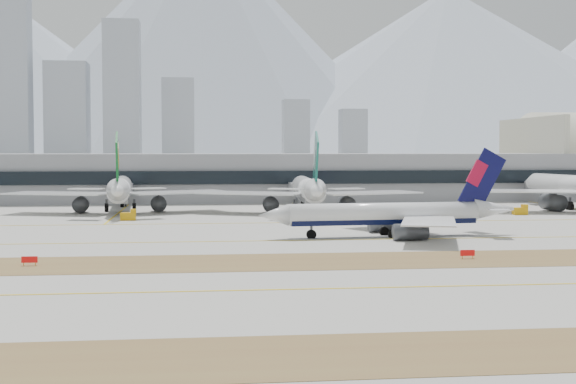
{
  "coord_description": "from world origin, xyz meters",
  "views": [
    {
      "loc": [
        -12.24,
        -146.65,
        16.19
      ],
      "look_at": [
        6.77,
        18.0,
        7.5
      ],
      "focal_mm": 50.0,
      "sensor_mm": 36.0,
      "label": 1
    }
  ],
  "objects": [
    {
      "name": "gse_b",
      "position": [
        -27.6,
        40.36,
        1.05
      ],
      "size": [
        3.55,
        2.0,
        2.6
      ],
      "color": "#D6990B",
      "rests_on": "ground"
    },
    {
      "name": "hold_sign_left",
      "position": [
        -35.4,
        -32.0,
        0.88
      ],
      "size": [
        2.2,
        0.15,
        1.35
      ],
      "color": "red",
      "rests_on": "ground"
    },
    {
      "name": "mountain_ridge",
      "position": [
        33.0,
        1404.14,
        181.85
      ],
      "size": [
        2830.0,
        1120.0,
        470.0
      ],
      "color": "#9EA8B7",
      "rests_on": "ground"
    },
    {
      "name": "gse_extra",
      "position": [
        68.58,
        45.29,
        1.05
      ],
      "size": [
        3.55,
        2.0,
        2.6
      ],
      "color": "#D6990B",
      "rests_on": "ground"
    },
    {
      "name": "taxiing_airliner",
      "position": [
        24.41,
        -0.36,
        4.06
      ],
      "size": [
        50.16,
        43.43,
        16.84
      ],
      "rotation": [
        0.0,
        0.0,
        3.23
      ],
      "color": "white",
      "rests_on": "ground"
    },
    {
      "name": "widebody_eva",
      "position": [
        -31.92,
        66.44,
        5.55
      ],
      "size": [
        58.43,
        57.25,
        20.86
      ],
      "rotation": [
        0.0,
        0.0,
        1.63
      ],
      "color": "white",
      "rests_on": "ground"
    },
    {
      "name": "ground",
      "position": [
        0.0,
        0.0,
        0.0
      ],
      "size": [
        3000.0,
        3000.0,
        0.0
      ],
      "primitive_type": "plane",
      "color": "gray",
      "rests_on": "ground"
    },
    {
      "name": "widebody_cathay",
      "position": [
        16.95,
        59.89,
        5.56
      ],
      "size": [
        58.65,
        57.41,
        20.93
      ],
      "rotation": [
        0.0,
        0.0,
        1.52
      ],
      "color": "white",
      "rests_on": "ground"
    },
    {
      "name": "gse_c",
      "position": [
        22.56,
        42.62,
        1.05
      ],
      "size": [
        3.55,
        2.0,
        2.6
      ],
      "color": "#D6990B",
      "rests_on": "ground"
    },
    {
      "name": "city_skyline",
      "position": [
        -106.76,
        453.42,
        49.8
      ],
      "size": [
        342.0,
        49.8,
        140.0
      ],
      "color": "#99A1AF",
      "rests_on": "ground"
    },
    {
      "name": "terminal",
      "position": [
        0.0,
        114.84,
        7.5
      ],
      "size": [
        280.0,
        43.1,
        15.0
      ],
      "color": "gray",
      "rests_on": "ground"
    },
    {
      "name": "apron_markings",
      "position": [
        0.0,
        -53.95,
        0.02
      ],
      "size": [
        360.0,
        122.22,
        0.06
      ],
      "color": "brown",
      "rests_on": "ground"
    },
    {
      "name": "hold_sign_right",
      "position": [
        27.91,
        -32.0,
        0.88
      ],
      "size": [
        2.2,
        0.15,
        1.35
      ],
      "color": "red",
      "rests_on": "ground"
    }
  ]
}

